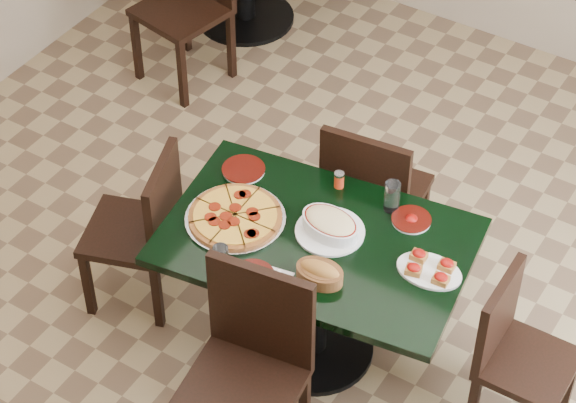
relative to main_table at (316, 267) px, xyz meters
The scene contains 17 objects.
floor 0.60m from the main_table, 161.66° to the left, with size 5.50×5.50×0.00m, color #8E7952.
main_table is the anchor object (origin of this frame).
chair_far 0.60m from the main_table, 94.71° to the left, with size 0.48×0.48×0.93m.
chair_near 0.58m from the main_table, 86.79° to the right, with size 0.52×0.52×0.99m.
chair_right 0.92m from the main_table, ahead, with size 0.38×0.38×0.81m.
chair_left 0.87m from the main_table, behind, with size 0.52×0.52×0.88m.
pepperoni_pizza 0.42m from the main_table, 165.86° to the right, with size 0.44×0.44×0.04m.
lasagna_casserole 0.24m from the main_table, 63.28° to the left, with size 0.30×0.30×0.09m.
bread_basket 0.33m from the main_table, 56.64° to the right, with size 0.22×0.16×0.09m.
bruschetta_platter 0.54m from the main_table, ahead, with size 0.29×0.21×0.05m.
side_plate_near 0.41m from the main_table, 107.86° to the right, with size 0.19×0.19×0.02m.
side_plate_far_r 0.47m from the main_table, 46.04° to the left, with size 0.18×0.18×0.03m.
side_plate_far_l 0.57m from the main_table, 159.09° to the left, with size 0.20×0.20×0.02m.
napkin_setting 0.37m from the main_table, 96.62° to the right, with size 0.19×0.19×0.01m.
water_glass_a 0.46m from the main_table, 60.78° to the left, with size 0.07×0.07×0.15m, color white.
water_glass_b 0.51m from the main_table, 122.40° to the right, with size 0.07×0.07×0.14m, color white.
pepper_shaker 0.41m from the main_table, 104.11° to the left, with size 0.05×0.05×0.08m.
Camera 1 is at (1.86, -2.99, 4.18)m, focal length 70.00 mm.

